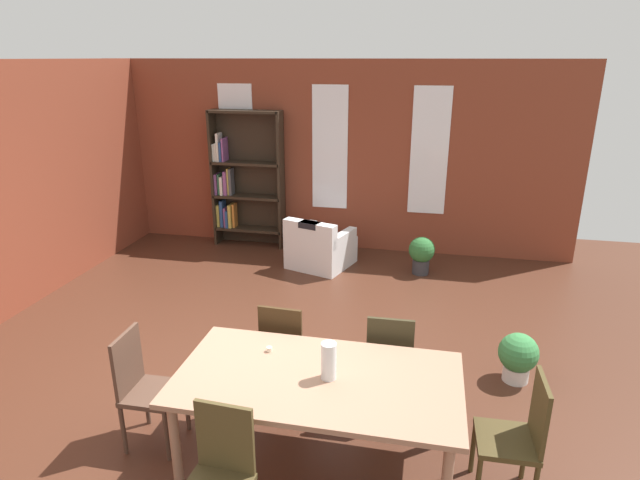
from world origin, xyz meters
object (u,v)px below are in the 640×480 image
at_px(vase_on_table, 329,361).
at_px(potted_plant_by_shelf, 422,253).
at_px(armchair_white, 320,248).
at_px(dining_chair_far_right, 390,359).
at_px(dining_chair_head_left, 143,385).
at_px(potted_plant_corner, 518,356).
at_px(dining_chair_near_left, 219,476).
at_px(bookshelf_tall, 242,181).
at_px(dining_chair_head_right, 518,435).
at_px(dining_chair_far_left, 285,348).
at_px(dining_table, 318,386).

distance_m(vase_on_table, potted_plant_by_shelf, 4.05).
distance_m(vase_on_table, armchair_white, 4.09).
bearing_deg(dining_chair_far_right, potted_plant_by_shelf, 86.59).
xyz_separation_m(vase_on_table, dining_chair_head_left, (-1.46, -0.00, -0.40)).
bearing_deg(dining_chair_far_right, potted_plant_corner, 31.63).
relative_size(dining_chair_far_right, potted_plant_corner, 1.96).
relative_size(dining_chair_near_left, potted_plant_by_shelf, 1.76).
bearing_deg(bookshelf_tall, armchair_white, -26.88).
xyz_separation_m(dining_chair_far_right, potted_plant_by_shelf, (0.19, 3.20, -0.20)).
distance_m(dining_chair_head_right, potted_plant_corner, 1.51).
distance_m(dining_chair_far_left, potted_plant_corner, 2.20).
bearing_deg(dining_table, dining_chair_head_right, 0.07).
bearing_deg(potted_plant_corner, dining_chair_head_right, -98.70).
bearing_deg(dining_chair_near_left, bookshelf_tall, 108.19).
xyz_separation_m(vase_on_table, armchair_white, (-0.90, 3.94, -0.64)).
bearing_deg(dining_chair_far_right, dining_chair_head_left, -157.47).
xyz_separation_m(dining_chair_far_left, potted_plant_by_shelf, (1.11, 3.20, -0.20)).
height_order(potted_plant_by_shelf, potted_plant_corner, potted_plant_by_shelf).
xyz_separation_m(dining_chair_far_right, potted_plant_corner, (1.15, 0.71, -0.25)).
relative_size(dining_chair_head_right, bookshelf_tall, 0.44).
distance_m(dining_chair_near_left, potted_plant_by_shelf, 4.85).
height_order(dining_table, dining_chair_head_left, dining_chair_head_left).
bearing_deg(dining_chair_head_left, potted_plant_corner, 26.21).
bearing_deg(armchair_white, dining_table, -78.26).
bearing_deg(dining_chair_head_left, armchair_white, 81.81).
xyz_separation_m(vase_on_table, bookshelf_tall, (-2.31, 4.66, 0.14)).
bearing_deg(bookshelf_tall, dining_chair_far_right, -55.36).
bearing_deg(dining_chair_head_left, dining_chair_far_right, 22.53).
height_order(bookshelf_tall, potted_plant_corner, bookshelf_tall).
xyz_separation_m(dining_chair_head_left, bookshelf_tall, (-0.85, 4.66, 0.55)).
bearing_deg(armchair_white, bookshelf_tall, 153.12).
distance_m(bookshelf_tall, armchair_white, 1.77).
bearing_deg(armchair_white, potted_plant_by_shelf, 0.76).
height_order(dining_chair_head_right, armchair_white, dining_chair_head_right).
xyz_separation_m(dining_table, dining_chair_far_right, (0.46, 0.76, -0.19)).
relative_size(dining_table, potted_plant_by_shelf, 3.75).
xyz_separation_m(dining_table, armchair_white, (-0.82, 3.94, -0.43)).
height_order(dining_chair_far_left, potted_plant_corner, dining_chair_far_left).
distance_m(dining_chair_near_left, dining_chair_far_left, 1.53).
bearing_deg(bookshelf_tall, potted_plant_corner, -39.62).
distance_m(dining_chair_far_left, potted_plant_by_shelf, 3.39).
xyz_separation_m(dining_chair_near_left, potted_plant_by_shelf, (1.10, 4.72, -0.20)).
distance_m(dining_chair_head_right, dining_chair_head_left, 2.77).
bearing_deg(dining_chair_head_right, potted_plant_corner, 81.30).
height_order(dining_chair_head_right, dining_chair_head_left, same).
relative_size(armchair_white, potted_plant_corner, 2.08).
distance_m(dining_chair_head_right, potted_plant_by_shelf, 4.03).
distance_m(potted_plant_by_shelf, potted_plant_corner, 2.67).
bearing_deg(dining_chair_head_right, dining_table, -179.93).
height_order(vase_on_table, dining_chair_far_right, vase_on_table).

